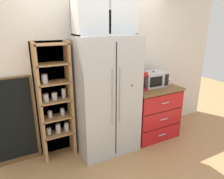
% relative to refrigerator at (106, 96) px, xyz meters
% --- Properties ---
extents(ground_plane, '(10.78, 10.78, 0.00)m').
position_rel_refrigerator_xyz_m(ground_plane, '(-0.00, -0.04, -0.93)').
color(ground_plane, tan).
extents(wall_back_cream, '(5.07, 0.10, 2.55)m').
position_rel_refrigerator_xyz_m(wall_back_cream, '(-0.00, 0.36, 0.35)').
color(wall_back_cream, silver).
rests_on(wall_back_cream, ground).
extents(refrigerator, '(0.94, 0.65, 1.85)m').
position_rel_refrigerator_xyz_m(refrigerator, '(0.00, 0.00, 0.00)').
color(refrigerator, '#B7BABF').
rests_on(refrigerator, ground).
extents(pantry_shelf_column, '(0.53, 0.30, 1.78)m').
position_rel_refrigerator_xyz_m(pantry_shelf_column, '(-0.75, 0.24, -0.02)').
color(pantry_shelf_column, brown).
rests_on(pantry_shelf_column, ground).
extents(counter_cabinet, '(0.88, 0.65, 0.94)m').
position_rel_refrigerator_xyz_m(counter_cabinet, '(0.93, 0.00, -0.45)').
color(counter_cabinet, red).
rests_on(counter_cabinet, ground).
extents(microwave, '(0.44, 0.33, 0.26)m').
position_rel_refrigerator_xyz_m(microwave, '(0.95, 0.05, 0.14)').
color(microwave, '#B7BABF').
rests_on(microwave, counter_cabinet).
extents(coffee_maker, '(0.17, 0.20, 0.31)m').
position_rel_refrigerator_xyz_m(coffee_maker, '(0.61, 0.01, 0.17)').
color(coffee_maker, red).
rests_on(coffee_maker, counter_cabinet).
extents(mug_cream, '(0.12, 0.09, 0.10)m').
position_rel_refrigerator_xyz_m(mug_cream, '(1.29, 0.01, 0.06)').
color(mug_cream, silver).
rests_on(mug_cream, counter_cabinet).
extents(bottle_green, '(0.06, 0.06, 0.28)m').
position_rel_refrigerator_xyz_m(bottle_green, '(0.93, 0.03, 0.14)').
color(bottle_green, '#285B33').
rests_on(bottle_green, counter_cabinet).
extents(bottle_amber, '(0.07, 0.07, 0.26)m').
position_rel_refrigerator_xyz_m(bottle_amber, '(0.93, -0.01, 0.13)').
color(bottle_amber, brown).
rests_on(bottle_amber, counter_cabinet).
extents(upper_cabinet, '(0.90, 0.32, 0.68)m').
position_rel_refrigerator_xyz_m(upper_cabinet, '(-0.00, 0.05, 1.26)').
color(upper_cabinet, silver).
rests_on(upper_cabinet, refrigerator).
extents(chalkboard_menu, '(0.60, 0.04, 1.32)m').
position_rel_refrigerator_xyz_m(chalkboard_menu, '(-1.33, 0.29, -0.26)').
color(chalkboard_menu, brown).
rests_on(chalkboard_menu, ground).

